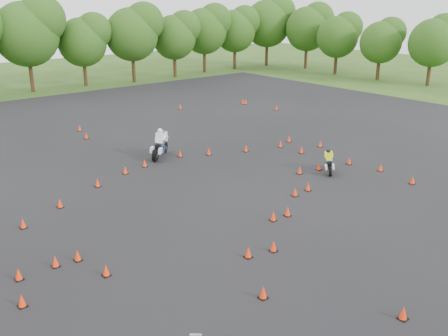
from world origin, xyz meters
TOP-DOWN VIEW (x-y plane):
  - ground at (0.00, 0.00)m, footprint 140.00×140.00m
  - asphalt_pad at (0.00, 6.00)m, footprint 62.00×62.00m
  - treeline at (2.01, 35.08)m, footprint 87.19×32.30m
  - traffic_cones at (0.21, 5.38)m, footprint 36.00×33.01m
  - rider_yellow at (6.62, 2.01)m, footprint 1.87×1.74m
  - rider_white at (0.41, 11.09)m, footprint 2.52×2.24m

SIDE VIEW (x-z plane):
  - ground at x=0.00m, z-range 0.00..0.00m
  - asphalt_pad at x=0.00m, z-range 0.01..0.01m
  - traffic_cones at x=0.21m, z-range 0.01..0.46m
  - rider_yellow at x=6.62m, z-range 0.00..1.52m
  - rider_white at x=0.41m, z-range 0.00..2.01m
  - treeline at x=2.01m, z-range -0.75..10.14m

